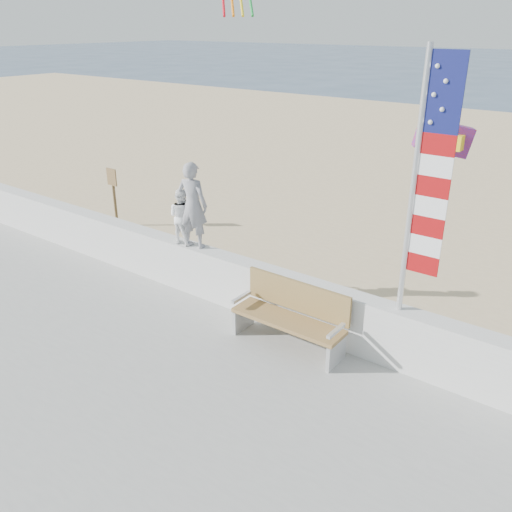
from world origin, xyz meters
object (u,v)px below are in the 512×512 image
object	(u,v)px
adult	(193,205)
child	(182,216)
bench	(291,314)
flag	(424,178)

from	to	relation	value
adult	child	distance (m)	0.38
bench	flag	bearing A→B (deg)	15.62
adult	bench	world-z (taller)	adult
bench	flag	world-z (taller)	flag
flag	child	bearing A→B (deg)	180.00
child	flag	distance (m)	4.51
adult	bench	size ratio (longest dim) A/B	0.86
bench	child	bearing A→B (deg)	170.31
flag	adult	bearing A→B (deg)	180.00
adult	child	world-z (taller)	adult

